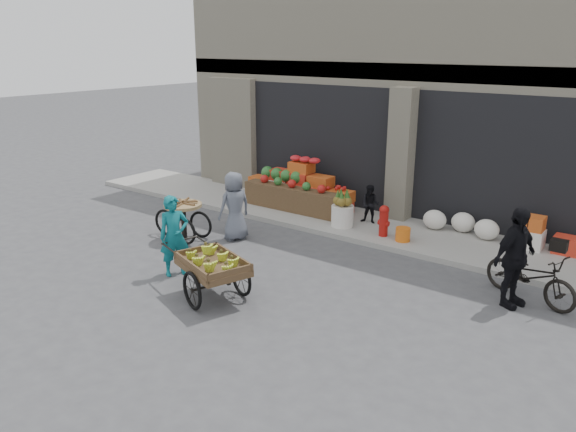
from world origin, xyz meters
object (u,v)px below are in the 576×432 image
Objects in this scene: orange_bucket at (403,234)px; vendor_grey at (235,206)px; bicycle at (531,276)px; vendor_woman at (174,236)px; seated_person at (370,204)px; fire_hydrant at (384,219)px; banana_cart at (211,262)px; tricycle_cart at (183,215)px; pineapple_bin at (342,216)px; cyclist at (515,257)px.

vendor_grey reaches higher than orange_bucket.
vendor_grey is 0.90× the size of bicycle.
bicycle is (5.74, 2.85, -0.33)m from vendor_woman.
bicycle is at bearing -34.35° from seated_person.
vendor_woman is at bearing -125.06° from orange_bucket.
vendor_woman is at bearing -119.69° from fire_hydrant.
banana_cart is 5.48m from bicycle.
vendor_woman is at bearing -53.98° from tricycle_cart.
vendor_woman is 1.00× the size of vendor_grey.
vendor_woman is 6.42m from bicycle.
pineapple_bin is 4.31m from vendor_woman.
fire_hydrant is 3.62m from cyclist.
orange_bucket is at bearing -5.71° from fire_hydrant.
cyclist is at bearing -38.10° from vendor_woman.
pineapple_bin is 0.30× the size of cyclist.
bicycle is (2.92, -1.17, 0.18)m from orange_bucket.
banana_cart is at bearing -109.22° from orange_bucket.
cyclist reaches higher than banana_cart.
tricycle_cart is at bearing -148.79° from orange_bucket.
cyclist is at bearing -29.89° from orange_bucket.
orange_bucket is 0.21× the size of vendor_woman.
seated_person is at bearing 137.12° from fire_hydrant.
vendor_woman is 6.06m from cyclist.
pineapple_bin is at bearing 39.38° from tricycle_cart.
tricycle_cart is (-2.65, 1.84, -0.11)m from banana_cart.
fire_hydrant is at bearing 142.01° from vendor_grey.
fire_hydrant is at bearing 89.98° from bicycle.
cyclist is (4.32, -1.67, 0.50)m from pineapple_bin.
vendor_grey is at bearing -150.58° from orange_bucket.
tricycle_cart is 7.22m from bicycle.
vendor_woman reaches higher than tricycle_cart.
pineapple_bin is at bearing 11.57° from vendor_woman.
bicycle is (4.12, -1.87, -0.13)m from seated_person.
tricycle_cart is (-2.97, -3.23, -0.02)m from seated_person.
seated_person is 5.07m from banana_cart.
seated_person is at bearing 149.74° from orange_bucket.
seated_person is at bearing 85.19° from bicycle.
pineapple_bin is at bearing 176.42° from orange_bucket.
pineapple_bin is 0.56× the size of seated_person.
bicycle is (6.17, 0.66, -0.33)m from vendor_grey.
vendor_grey is (-2.05, -2.53, 0.19)m from seated_person.
pineapple_bin is 4.66m from cyclist.
seated_person is 0.64× the size of tricycle_cart.
vendor_woman is at bearing -175.84° from banana_cart.
vendor_woman is 0.90× the size of cyclist.
vendor_woman is 1.07× the size of tricycle_cart.
banana_cart reaches higher than pineapple_bin.
seated_person is at bearing 105.55° from banana_cart.
banana_cart is at bearing 145.26° from bicycle.
vendor_woman is (-1.62, -4.72, 0.19)m from seated_person.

